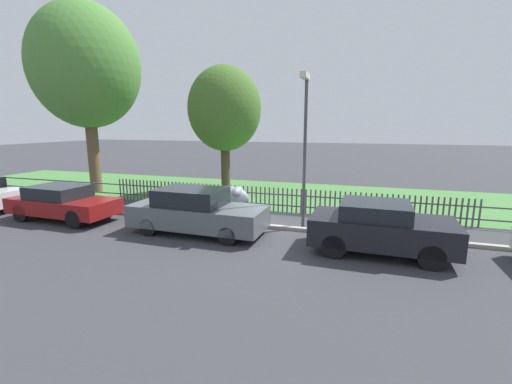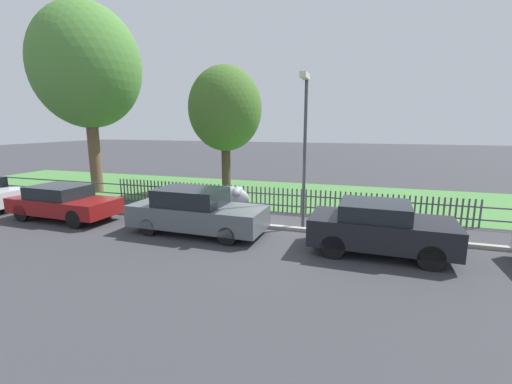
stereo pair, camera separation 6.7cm
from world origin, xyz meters
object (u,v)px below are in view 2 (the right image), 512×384
parked_car_navy_estate (196,211)px  parked_car_red_compact (379,227)px  parked_car_black_saloon (63,202)px  tree_nearest_kerb (87,67)px  tree_behind_motorcycle (225,109)px  street_lamp (305,133)px  covered_motorcycle (229,198)px

parked_car_navy_estate → parked_car_red_compact: bearing=0.3°
parked_car_black_saloon → parked_car_navy_estate: 5.55m
parked_car_red_compact → tree_nearest_kerb: bearing=162.4°
tree_behind_motorcycle → street_lamp: size_ratio=1.27×
covered_motorcycle → parked_car_navy_estate: bearing=-96.8°
parked_car_navy_estate → street_lamp: street_lamp is taller
parked_car_red_compact → tree_behind_motorcycle: size_ratio=0.59×
parked_car_navy_estate → tree_behind_motorcycle: tree_behind_motorcycle is taller
tree_nearest_kerb → tree_behind_motorcycle: tree_nearest_kerb is taller
parked_car_navy_estate → tree_nearest_kerb: size_ratio=0.47×
parked_car_navy_estate → covered_motorcycle: bearing=88.1°
covered_motorcycle → street_lamp: (3.12, -1.01, 2.59)m
parked_car_black_saloon → tree_behind_motorcycle: 8.60m
tree_nearest_kerb → tree_behind_motorcycle: size_ratio=1.46×
parked_car_black_saloon → tree_nearest_kerb: size_ratio=0.44×
parked_car_navy_estate → street_lamp: bearing=26.5°
parked_car_black_saloon → parked_car_red_compact: (11.25, -0.02, 0.07)m
covered_motorcycle → street_lamp: 4.18m
parked_car_navy_estate → tree_behind_motorcycle: size_ratio=0.69×
tree_behind_motorcycle → street_lamp: 7.30m
parked_car_navy_estate → parked_car_red_compact: size_ratio=1.17×
parked_car_black_saloon → tree_nearest_kerb: tree_nearest_kerb is taller
covered_motorcycle → parked_car_red_compact: bearing=-29.3°
tree_nearest_kerb → street_lamp: (11.69, -3.24, -3.12)m
parked_car_navy_estate → tree_behind_motorcycle: bearing=105.8°
parked_car_navy_estate → tree_nearest_kerb: 11.23m
tree_behind_motorcycle → covered_motorcycle: bearing=-65.6°
parked_car_red_compact → covered_motorcycle: (-5.56, 2.64, -0.06)m
covered_motorcycle → tree_behind_motorcycle: (-1.90, 4.18, 3.63)m
parked_car_black_saloon → tree_behind_motorcycle: tree_behind_motorcycle is taller
street_lamp → parked_car_black_saloon: bearing=-169.6°
parked_car_red_compact → tree_nearest_kerb: size_ratio=0.41×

